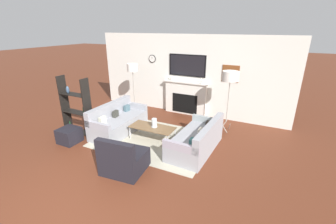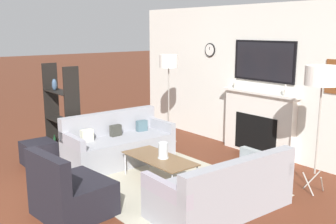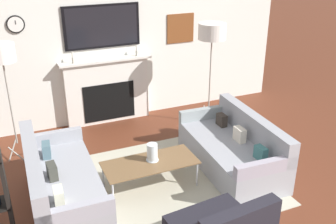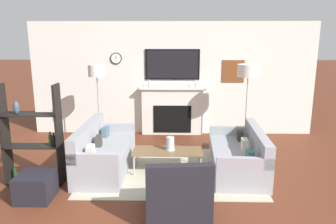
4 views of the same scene
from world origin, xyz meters
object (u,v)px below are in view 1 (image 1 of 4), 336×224
couch_left (118,122)px  armchair (124,160)px  couch_right (197,140)px  shelf_unit (76,107)px  ottoman (69,135)px  hurricane_candle (154,123)px  coffee_table (152,128)px  floor_lamp_left (133,68)px  floor_lamp_right (231,77)px

couch_left → armchair: same height
couch_right → armchair: size_ratio=2.03×
couch_left → couch_right: 2.43m
shelf_unit → ottoman: bearing=-67.0°
ottoman → hurricane_candle: bearing=29.7°
coffee_table → shelf_unit: (-2.17, -0.54, 0.42)m
couch_left → coffee_table: 1.15m
couch_right → ottoman: bearing=-161.2°
floor_lamp_left → ottoman: 2.94m
coffee_table → hurricane_candle: 0.14m
couch_right → floor_lamp_right: (0.39, 1.45, 1.36)m
couch_right → shelf_unit: 3.52m
ottoman → armchair: bearing=-11.4°
floor_lamp_right → shelf_unit: size_ratio=1.09×
floor_lamp_right → armchair: bearing=-117.0°
hurricane_candle → ottoman: hurricane_candle is taller
floor_lamp_right → hurricane_candle: bearing=-138.9°
couch_right → hurricane_candle: (-1.23, 0.03, 0.22)m
armchair → floor_lamp_right: 3.60m
armchair → shelf_unit: (-2.33, 0.98, 0.50)m
couch_left → hurricane_candle: 1.21m
floor_lamp_left → armchair: bearing=-60.0°
armchair → coffee_table: (-0.16, 1.52, 0.08)m
ottoman → floor_lamp_right: bearing=35.2°
couch_left → ottoman: bearing=-125.3°
hurricane_candle → shelf_unit: bearing=-165.5°
floor_lamp_right → shelf_unit: bearing=-152.6°
hurricane_candle → shelf_unit: shelf_unit is taller
coffee_table → floor_lamp_right: size_ratio=0.69×
couch_left → floor_lamp_left: 1.99m
coffee_table → hurricane_candle: size_ratio=5.14×
floor_lamp_left → hurricane_candle: bearing=-41.6°
coffee_table → ottoman: (-1.93, -1.09, -0.16)m
couch_left → armchair: (1.32, -1.52, -0.03)m
couch_right → floor_lamp_right: floor_lamp_right is taller
hurricane_candle → ottoman: bearing=-150.3°
couch_left → floor_lamp_left: floor_lamp_left is taller
floor_lamp_right → ottoman: size_ratio=3.55×
couch_left → shelf_unit: size_ratio=1.12×
couch_left → couch_right: size_ratio=1.00×
hurricane_candle → floor_lamp_right: 2.44m
coffee_table → shelf_unit: 2.27m
couch_right → floor_lamp_left: bearing=152.8°
couch_right → coffee_table: (-1.28, -0.00, 0.09)m
coffee_table → hurricane_candle: (0.05, 0.03, 0.13)m
armchair → coffee_table: 1.53m
couch_right → coffee_table: size_ratio=1.50×
couch_right → floor_lamp_left: floor_lamp_left is taller
hurricane_candle → floor_lamp_right: size_ratio=0.13×
hurricane_candle → couch_right: bearing=-1.5°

